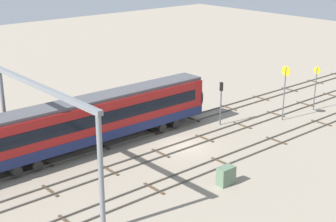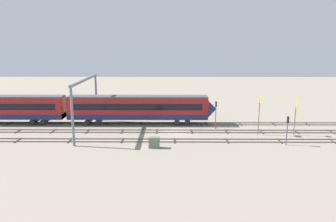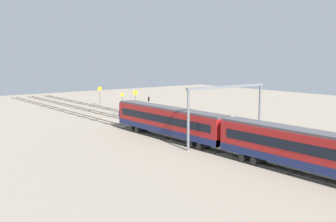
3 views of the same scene
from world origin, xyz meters
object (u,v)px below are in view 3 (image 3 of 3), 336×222
Objects in this scene: speed_sign_near_foreground at (135,100)px; speed_sign_mid_trackside at (122,101)px; overhead_gantry at (227,101)px; signal_light_trackside_approach at (138,109)px; train at (308,152)px; speed_sign_far_trackside at (100,93)px; relay_cabinet at (213,123)px; signal_light_trackside_departure at (149,103)px.

speed_sign_near_foreground is 5.49m from speed_sign_mid_trackside.
signal_light_trackside_approach is at bearing 4.78° from overhead_gantry.
train is at bearing 175.09° from signal_light_trackside_approach.
speed_sign_near_foreground is 25.09m from speed_sign_far_trackside.
speed_sign_near_foreground is 17.29m from relay_cabinet.
signal_light_trackside_departure reaches higher than relay_cabinet.
speed_sign_near_foreground is 1.19× the size of speed_sign_far_trackside.
train is 14.95× the size of speed_sign_mid_trackside.
relay_cabinet is at bearing -35.92° from overhead_gantry.
train is 50.55× the size of relay_cabinet.
train is at bearing 165.81° from signal_light_trackside_departure.
speed_sign_far_trackside is (19.15, -4.77, 0.18)m from speed_sign_mid_trackside.
overhead_gantry reaches higher than speed_sign_near_foreground.
overhead_gantry is 21.02m from signal_light_trackside_approach.
overhead_gantry is at bearing 176.76° from speed_sign_mid_trackside.
speed_sign_near_foreground is at bearing 177.73° from speed_sign_mid_trackside.
overhead_gantry is at bearing -16.61° from train.
overhead_gantry is 3.08× the size of speed_sign_far_trackside.
speed_sign_far_trackside is (24.58, -4.99, -0.54)m from speed_sign_near_foreground.
speed_sign_near_foreground reaches higher than relay_cabinet.
speed_sign_near_foreground reaches higher than train.
speed_sign_mid_trackside is at bearing -3.24° from overhead_gantry.
overhead_gantry is 3.04× the size of speed_sign_mid_trackside.
signal_light_trackside_departure is (-2.83, -4.86, -0.49)m from speed_sign_mid_trackside.
speed_sign_mid_trackside is 12.10m from signal_light_trackside_approach.
speed_sign_far_trackside is 40.43m from relay_cabinet.
signal_light_trackside_approach is at bearing 136.06° from signal_light_trackside_departure.
signal_light_trackside_departure is (2.61, -5.08, -1.21)m from speed_sign_near_foreground.
overhead_gantry is at bearing -175.22° from signal_light_trackside_approach.
train is at bearing 154.85° from relay_cabinet.
speed_sign_far_trackside is at bearing 2.04° from relay_cabinet.
train is 47.41m from signal_light_trackside_departure.
overhead_gantry reaches higher than signal_light_trackside_approach.
overhead_gantry reaches higher than signal_light_trackside_departure.
train is 37.36m from signal_light_trackside_approach.
train is 43.86m from speed_sign_near_foreground.
signal_light_trackside_approach is at bearing 151.40° from speed_sign_near_foreground.
signal_light_trackside_approach is 1.13× the size of signal_light_trackside_departure.
overhead_gantry is at bearing 144.08° from relay_cabinet.
speed_sign_mid_trackside is at bearing 166.00° from speed_sign_far_trackside.
train is 4.92× the size of overhead_gantry.
overhead_gantry is 10.27× the size of relay_cabinet.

